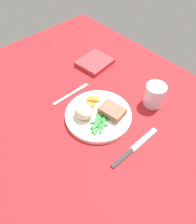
# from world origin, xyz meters

# --- Properties ---
(dining_table) EXTENTS (1.20, 0.90, 0.02)m
(dining_table) POSITION_xyz_m (0.00, 0.00, 0.01)
(dining_table) COLOR red
(dining_table) RESTS_ON ground
(dinner_plate) EXTENTS (0.23, 0.23, 0.02)m
(dinner_plate) POSITION_xyz_m (0.03, -0.00, 0.03)
(dinner_plate) COLOR white
(dinner_plate) RESTS_ON dining_table
(meat_portion) EXTENTS (0.09, 0.07, 0.03)m
(meat_portion) POSITION_xyz_m (0.06, 0.04, 0.05)
(meat_portion) COLOR #936047
(meat_portion) RESTS_ON dinner_plate
(mashed_potatoes) EXTENTS (0.07, 0.06, 0.05)m
(mashed_potatoes) POSITION_xyz_m (0.00, -0.04, 0.06)
(mashed_potatoes) COLOR beige
(mashed_potatoes) RESTS_ON dinner_plate
(carrot_slices) EXTENTS (0.05, 0.06, 0.01)m
(carrot_slices) POSITION_xyz_m (-0.03, 0.02, 0.04)
(carrot_slices) COLOR orange
(carrot_slices) RESTS_ON dinner_plate
(green_beans) EXTENTS (0.07, 0.09, 0.01)m
(green_beans) POSITION_xyz_m (0.06, -0.03, 0.04)
(green_beans) COLOR #2D8C38
(green_beans) RESTS_ON dinner_plate
(fork) EXTENTS (0.01, 0.17, 0.00)m
(fork) POSITION_xyz_m (-0.13, -0.00, 0.02)
(fork) COLOR silver
(fork) RESTS_ON dining_table
(knife) EXTENTS (0.02, 0.21, 0.01)m
(knife) POSITION_xyz_m (0.20, -0.00, 0.02)
(knife) COLOR black
(knife) RESTS_ON dining_table
(water_glass) EXTENTS (0.07, 0.07, 0.08)m
(water_glass) POSITION_xyz_m (0.11, 0.19, 0.06)
(water_glass) COLOR silver
(water_glass) RESTS_ON dining_table
(napkin) EXTENTS (0.14, 0.15, 0.02)m
(napkin) POSITION_xyz_m (-0.20, 0.19, 0.03)
(napkin) COLOR #B2383D
(napkin) RESTS_ON dining_table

